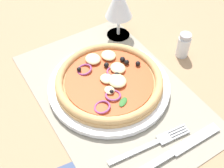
% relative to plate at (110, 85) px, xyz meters
% --- Properties ---
extents(ground_plane, '(1.90, 1.40, 0.02)m').
position_rel_plate_xyz_m(ground_plane, '(0.02, -0.00, -0.02)').
color(ground_plane, '#9E7A56').
extents(placemat, '(0.48, 0.31, 0.00)m').
position_rel_plate_xyz_m(placemat, '(0.02, -0.00, -0.01)').
color(placemat, gray).
rests_on(placemat, ground_plane).
extents(plate, '(0.28, 0.28, 0.01)m').
position_rel_plate_xyz_m(plate, '(0.00, 0.00, 0.00)').
color(plate, white).
rests_on(plate, placemat).
extents(pizza, '(0.25, 0.25, 0.03)m').
position_rel_plate_xyz_m(pizza, '(-0.00, 0.00, 0.02)').
color(pizza, tan).
rests_on(pizza, plate).
extents(fork, '(0.03, 0.18, 0.00)m').
position_rel_plate_xyz_m(fork, '(0.17, -0.01, -0.00)').
color(fork, silver).
rests_on(fork, placemat).
extents(knife, '(0.02, 0.20, 0.01)m').
position_rel_plate_xyz_m(knife, '(0.21, 0.03, -0.00)').
color(knife, silver).
rests_on(knife, placemat).
extents(wine_glass, '(0.07, 0.07, 0.15)m').
position_rel_plate_xyz_m(wine_glass, '(-0.16, 0.12, 0.09)').
color(wine_glass, silver).
rests_on(wine_glass, ground_plane).
extents(pepper_shaker, '(0.03, 0.03, 0.07)m').
position_rel_plate_xyz_m(pepper_shaker, '(0.00, 0.22, 0.02)').
color(pepper_shaker, silver).
rests_on(pepper_shaker, ground_plane).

